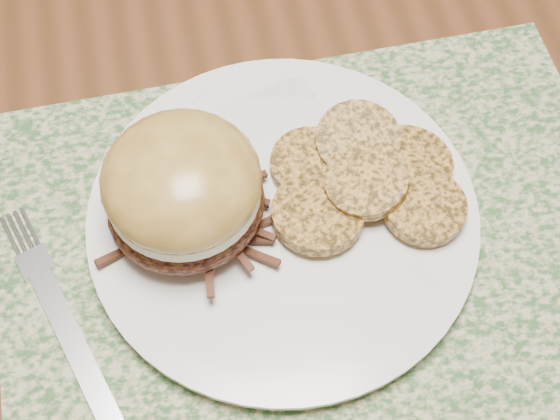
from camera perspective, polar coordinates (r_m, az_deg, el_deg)
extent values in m
plane|color=brown|center=(1.35, 3.26, -6.36)|extent=(3.50, 3.50, 0.00)
cube|color=#386132|center=(0.55, 2.86, -2.78)|extent=(0.45, 0.33, 0.00)
cylinder|color=white|center=(0.55, 0.21, -0.57)|extent=(0.26, 0.26, 0.02)
ellipsoid|color=black|center=(0.53, -6.88, 0.46)|extent=(0.14, 0.13, 0.04)
cylinder|color=beige|center=(0.51, -7.12, 1.60)|extent=(0.13, 0.13, 0.01)
ellipsoid|color=#AF8639|center=(0.50, -7.26, 2.23)|extent=(0.13, 0.13, 0.06)
cylinder|color=#BF8638|center=(0.56, 2.31, 3.34)|extent=(0.07, 0.07, 0.01)
cylinder|color=#BF8638|center=(0.57, 5.72, 5.09)|extent=(0.08, 0.08, 0.02)
cylinder|color=#BF8638|center=(0.57, 9.10, 3.19)|extent=(0.09, 0.09, 0.02)
cylinder|color=#BF8638|center=(0.54, 2.78, -0.23)|extent=(0.09, 0.09, 0.02)
cylinder|color=#BF8638|center=(0.54, 6.36, 2.16)|extent=(0.08, 0.08, 0.02)
cylinder|color=#BF8638|center=(0.55, 10.52, 0.26)|extent=(0.07, 0.07, 0.02)
cube|color=silver|center=(0.54, -14.52, -10.12)|extent=(0.06, 0.13, 0.00)
cube|color=silver|center=(0.57, -17.50, -3.67)|extent=(0.03, 0.03, 0.00)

